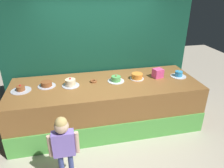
# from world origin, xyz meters

# --- Properties ---
(ground_plane) EXTENTS (12.00, 12.00, 0.00)m
(ground_plane) POSITION_xyz_m (0.00, 0.00, 0.00)
(ground_plane) COLOR #BCB29E
(stage_platform) EXTENTS (3.69, 1.33, 0.94)m
(stage_platform) POSITION_xyz_m (0.00, 0.65, 0.47)
(stage_platform) COLOR brown
(stage_platform) RESTS_ON ground_plane
(curtain_backdrop) EXTENTS (4.11, 0.08, 3.12)m
(curtain_backdrop) POSITION_xyz_m (0.00, 1.41, 1.56)
(curtain_backdrop) COLOR #144C38
(curtain_backdrop) RESTS_ON ground_plane
(child_figure) EXTENTS (0.43, 0.20, 1.12)m
(child_figure) POSITION_xyz_m (-0.84, -0.62, 0.72)
(child_figure) COLOR #3F4C8C
(child_figure) RESTS_ON ground_plane
(pink_box) EXTENTS (0.22, 0.20, 0.18)m
(pink_box) POSITION_xyz_m (1.12, 0.72, 1.04)
(pink_box) COLOR #EF4D94
(pink_box) RESTS_ON stage_platform
(donut) EXTENTS (0.14, 0.14, 0.04)m
(donut) POSITION_xyz_m (-0.22, 0.78, 0.96)
(donut) COLOR brown
(donut) RESTS_ON stage_platform
(cake_far_left) EXTENTS (0.36, 0.36, 0.12)m
(cake_far_left) POSITION_xyz_m (-1.57, 0.68, 0.98)
(cake_far_left) COLOR silver
(cake_far_left) RESTS_ON stage_platform
(cake_left) EXTENTS (0.33, 0.33, 0.10)m
(cake_left) POSITION_xyz_m (-1.12, 0.77, 0.99)
(cake_left) COLOR silver
(cake_left) RESTS_ON stage_platform
(cake_center_left) EXTENTS (0.33, 0.33, 0.17)m
(cake_center_left) POSITION_xyz_m (-0.67, 0.69, 1.00)
(cake_center_left) COLOR silver
(cake_center_left) RESTS_ON stage_platform
(cake_center_right) EXTENTS (0.33, 0.33, 0.13)m
(cake_center_right) POSITION_xyz_m (0.22, 0.71, 0.99)
(cake_center_right) COLOR silver
(cake_center_right) RESTS_ON stage_platform
(cake_right) EXTENTS (0.28, 0.28, 0.12)m
(cake_right) POSITION_xyz_m (0.67, 0.73, 1.00)
(cake_right) COLOR silver
(cake_right) RESTS_ON stage_platform
(cake_far_right) EXTENTS (0.32, 0.32, 0.16)m
(cake_far_right) POSITION_xyz_m (1.57, 0.67, 0.99)
(cake_far_right) COLOR silver
(cake_far_right) RESTS_ON stage_platform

